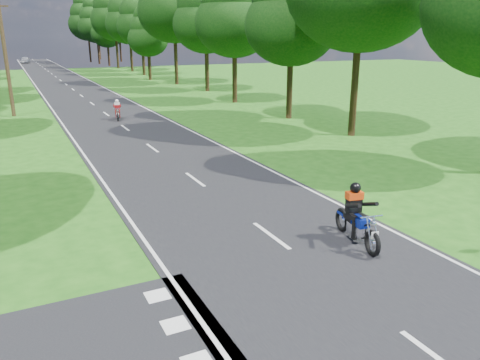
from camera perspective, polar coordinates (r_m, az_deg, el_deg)
ground at (r=11.77m, az=8.72°, el=-10.32°), size 160.00×160.00×0.00m
main_road at (r=59.06m, az=-20.43°, el=10.85°), size 7.00×140.00×0.02m
road_markings at (r=57.19m, az=-20.35°, el=10.70°), size 7.40×140.00×0.01m
treeline at (r=69.03m, az=-20.93°, el=18.45°), size 40.00×115.35×14.78m
telegraph_pole at (r=36.52m, az=-26.67°, el=13.31°), size 1.20×0.26×8.00m
rider_near_blue at (r=12.90m, az=14.15°, el=-4.05°), size 1.01×2.07×1.65m
rider_far_red at (r=32.64m, az=-14.72°, el=8.31°), size 0.86×1.69×1.35m
distant_car at (r=109.56m, az=-24.71°, el=13.15°), size 2.37×4.10×1.31m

